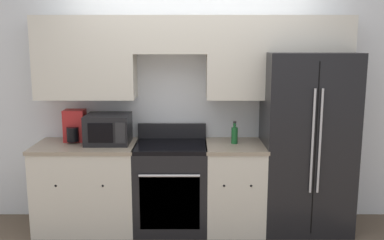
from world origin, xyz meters
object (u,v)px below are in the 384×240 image
at_px(oven_range, 170,186).
at_px(refrigerator, 304,141).
at_px(microwave, 108,129).
at_px(bottle, 234,135).

bearing_deg(oven_range, refrigerator, 2.51).
relative_size(refrigerator, microwave, 4.11).
bearing_deg(refrigerator, oven_range, -177.49).
distance_m(oven_range, microwave, 0.87).
distance_m(refrigerator, microwave, 2.02).
xyz_separation_m(refrigerator, bottle, (-0.73, -0.03, 0.08)).
distance_m(oven_range, refrigerator, 1.45).
xyz_separation_m(oven_range, microwave, (-0.64, 0.04, 0.59)).
bearing_deg(oven_range, microwave, 175.98).
bearing_deg(bottle, refrigerator, 2.24).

